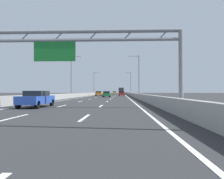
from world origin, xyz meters
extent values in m
plane|color=#2D2D30|center=(0.00, 100.00, 0.00)|extent=(260.00, 260.00, 0.00)
cube|color=white|center=(-1.80, 12.50, 0.01)|extent=(0.16, 3.00, 0.01)
cube|color=white|center=(-1.80, 21.50, 0.01)|extent=(0.16, 3.00, 0.01)
cube|color=white|center=(-1.80, 30.50, 0.01)|extent=(0.16, 3.00, 0.01)
cube|color=white|center=(-1.80, 39.50, 0.01)|extent=(0.16, 3.00, 0.01)
cube|color=white|center=(-1.80, 48.50, 0.01)|extent=(0.16, 3.00, 0.01)
cube|color=white|center=(-1.80, 57.50, 0.01)|extent=(0.16, 3.00, 0.01)
cube|color=white|center=(-1.80, 66.50, 0.01)|extent=(0.16, 3.00, 0.01)
cube|color=white|center=(-1.80, 75.50, 0.01)|extent=(0.16, 3.00, 0.01)
cube|color=white|center=(-1.80, 84.50, 0.01)|extent=(0.16, 3.00, 0.01)
cube|color=white|center=(-1.80, 93.50, 0.01)|extent=(0.16, 3.00, 0.01)
cube|color=white|center=(-1.80, 102.50, 0.01)|extent=(0.16, 3.00, 0.01)
cube|color=white|center=(-1.80, 111.50, 0.01)|extent=(0.16, 3.00, 0.01)
cube|color=white|center=(-1.80, 120.50, 0.01)|extent=(0.16, 3.00, 0.01)
cube|color=white|center=(-1.80, 129.50, 0.01)|extent=(0.16, 3.00, 0.01)
cube|color=white|center=(-1.80, 138.50, 0.01)|extent=(0.16, 3.00, 0.01)
cube|color=white|center=(-1.80, 147.50, 0.01)|extent=(0.16, 3.00, 0.01)
cube|color=white|center=(-1.80, 156.50, 0.01)|extent=(0.16, 3.00, 0.01)
cube|color=white|center=(1.80, 12.50, 0.01)|extent=(0.16, 3.00, 0.01)
cube|color=white|center=(1.80, 21.50, 0.01)|extent=(0.16, 3.00, 0.01)
cube|color=white|center=(1.80, 30.50, 0.01)|extent=(0.16, 3.00, 0.01)
cube|color=white|center=(1.80, 39.50, 0.01)|extent=(0.16, 3.00, 0.01)
cube|color=white|center=(1.80, 48.50, 0.01)|extent=(0.16, 3.00, 0.01)
cube|color=white|center=(1.80, 57.50, 0.01)|extent=(0.16, 3.00, 0.01)
cube|color=white|center=(1.80, 66.50, 0.01)|extent=(0.16, 3.00, 0.01)
cube|color=white|center=(1.80, 75.50, 0.01)|extent=(0.16, 3.00, 0.01)
cube|color=white|center=(1.80, 84.50, 0.01)|extent=(0.16, 3.00, 0.01)
cube|color=white|center=(1.80, 93.50, 0.01)|extent=(0.16, 3.00, 0.01)
cube|color=white|center=(1.80, 102.50, 0.01)|extent=(0.16, 3.00, 0.01)
cube|color=white|center=(1.80, 111.50, 0.01)|extent=(0.16, 3.00, 0.01)
cube|color=white|center=(1.80, 120.50, 0.01)|extent=(0.16, 3.00, 0.01)
cube|color=white|center=(1.80, 129.50, 0.01)|extent=(0.16, 3.00, 0.01)
cube|color=white|center=(1.80, 138.50, 0.01)|extent=(0.16, 3.00, 0.01)
cube|color=white|center=(1.80, 147.50, 0.01)|extent=(0.16, 3.00, 0.01)
cube|color=white|center=(1.80, 156.50, 0.01)|extent=(0.16, 3.00, 0.01)
cube|color=white|center=(-5.25, 88.00, 0.01)|extent=(0.16, 176.00, 0.01)
cube|color=white|center=(5.25, 88.00, 0.01)|extent=(0.16, 176.00, 0.01)
cube|color=#9E9E99|center=(-6.90, 110.00, 0.47)|extent=(0.45, 220.00, 0.95)
cube|color=#9E9E99|center=(6.90, 110.00, 0.47)|extent=(0.45, 220.00, 0.95)
cylinder|color=gray|center=(8.40, 18.97, 3.10)|extent=(0.36, 0.36, 6.20)
cylinder|color=gray|center=(0.00, 18.97, 6.20)|extent=(16.79, 0.32, 0.32)
cylinder|color=gray|center=(0.00, 18.97, 5.50)|extent=(16.79, 0.26, 0.26)
cylinder|color=gray|center=(-4.20, 18.97, 5.85)|extent=(0.74, 0.10, 0.74)
cylinder|color=gray|center=(-1.40, 18.97, 5.85)|extent=(0.74, 0.10, 0.74)
cylinder|color=gray|center=(1.40, 18.97, 5.85)|extent=(0.74, 0.10, 0.74)
cylinder|color=gray|center=(4.20, 18.97, 5.85)|extent=(0.74, 0.10, 0.74)
cylinder|color=gray|center=(7.00, 18.97, 5.85)|extent=(0.74, 0.10, 0.74)
cube|color=#19752D|center=(-1.74, 18.97, 4.60)|extent=(3.40, 0.12, 1.60)
cylinder|color=slate|center=(-7.70, 50.74, 4.75)|extent=(0.20, 0.20, 9.50)
cylinder|color=slate|center=(-6.60, 50.74, 9.35)|extent=(2.20, 0.12, 0.12)
cube|color=#F2EAC6|center=(-5.50, 50.74, 9.25)|extent=(0.56, 0.28, 0.20)
cylinder|color=slate|center=(7.70, 50.74, 4.75)|extent=(0.20, 0.20, 9.50)
cylinder|color=slate|center=(6.60, 50.74, 9.35)|extent=(2.20, 0.12, 0.12)
cube|color=#F2EAC6|center=(5.50, 50.74, 9.25)|extent=(0.56, 0.28, 0.20)
cylinder|color=slate|center=(-7.70, 92.58, 4.75)|extent=(0.20, 0.20, 9.50)
cylinder|color=slate|center=(-6.60, 92.58, 9.35)|extent=(2.20, 0.12, 0.12)
cube|color=#F2EAC6|center=(-5.50, 92.58, 9.25)|extent=(0.56, 0.28, 0.20)
cylinder|color=slate|center=(7.70, 92.58, 4.75)|extent=(0.20, 0.20, 9.50)
cylinder|color=slate|center=(6.60, 92.58, 9.35)|extent=(2.20, 0.12, 0.12)
cube|color=#F2EAC6|center=(5.50, 92.58, 9.25)|extent=(0.56, 0.28, 0.20)
cube|color=#1E7A38|center=(0.11, 55.12, 0.63)|extent=(1.76, 4.54, 0.63)
cube|color=black|center=(0.11, 54.91, 1.19)|extent=(1.54, 2.12, 0.49)
cylinder|color=black|center=(-0.66, 56.84, 0.32)|extent=(0.22, 0.64, 0.64)
cylinder|color=black|center=(0.88, 56.84, 0.32)|extent=(0.22, 0.64, 0.64)
cylinder|color=black|center=(-0.66, 53.40, 0.32)|extent=(0.22, 0.64, 0.64)
cylinder|color=black|center=(0.88, 53.40, 0.32)|extent=(0.22, 0.64, 0.64)
cube|color=orange|center=(-3.53, 71.43, 0.68)|extent=(1.86, 4.43, 0.71)
cube|color=black|center=(-3.53, 71.38, 1.25)|extent=(1.64, 1.90, 0.43)
cylinder|color=black|center=(-4.35, 73.10, 0.32)|extent=(0.22, 0.64, 0.64)
cylinder|color=black|center=(-2.71, 73.10, 0.32)|extent=(0.22, 0.64, 0.64)
cylinder|color=black|center=(-4.35, 69.77, 0.32)|extent=(0.22, 0.64, 0.64)
cylinder|color=black|center=(-2.71, 69.77, 0.32)|extent=(0.22, 0.64, 0.64)
cube|color=yellow|center=(-0.06, 124.74, 0.65)|extent=(1.86, 4.14, 0.66)
cube|color=black|center=(-0.06, 124.40, 1.23)|extent=(1.63, 1.89, 0.50)
cylinder|color=black|center=(-0.88, 126.27, 0.32)|extent=(0.22, 0.64, 0.64)
cylinder|color=black|center=(0.76, 126.27, 0.32)|extent=(0.22, 0.64, 0.64)
cylinder|color=black|center=(-0.88, 123.22, 0.32)|extent=(0.22, 0.64, 0.64)
cylinder|color=black|center=(0.76, 123.22, 0.32)|extent=(0.22, 0.64, 0.64)
cube|color=black|center=(3.70, 123.93, 0.66)|extent=(1.87, 4.31, 0.69)
cube|color=black|center=(3.70, 123.45, 1.27)|extent=(1.64, 2.03, 0.54)
cylinder|color=black|center=(2.88, 125.53, 0.32)|extent=(0.22, 0.64, 0.64)
cylinder|color=black|center=(4.52, 125.53, 0.32)|extent=(0.22, 0.64, 0.64)
cylinder|color=black|center=(2.88, 122.32, 0.32)|extent=(0.22, 0.64, 0.64)
cylinder|color=black|center=(4.52, 122.32, 0.32)|extent=(0.22, 0.64, 0.64)
cube|color=#2347AD|center=(-3.54, 19.78, 0.64)|extent=(1.74, 4.59, 0.65)
cube|color=black|center=(-3.54, 19.83, 1.18)|extent=(1.53, 2.13, 0.43)
cylinder|color=black|center=(-4.30, 21.52, 0.32)|extent=(0.22, 0.64, 0.64)
cylinder|color=black|center=(-2.78, 21.52, 0.32)|extent=(0.22, 0.64, 0.64)
cylinder|color=black|center=(-4.30, 18.03, 0.32)|extent=(0.22, 0.64, 0.64)
cylinder|color=black|center=(-2.78, 18.03, 0.32)|extent=(0.22, 0.64, 0.64)
cube|color=red|center=(3.85, 69.80, 0.67)|extent=(1.77, 4.34, 0.69)
cube|color=black|center=(3.85, 70.24, 1.24)|extent=(1.55, 1.88, 0.44)
cylinder|color=black|center=(3.08, 71.42, 0.32)|extent=(0.22, 0.64, 0.64)
cylinder|color=black|center=(4.62, 71.42, 0.32)|extent=(0.22, 0.64, 0.64)
cylinder|color=black|center=(3.08, 68.19, 0.32)|extent=(0.22, 0.64, 0.64)
cylinder|color=black|center=(4.62, 68.19, 0.32)|extent=(0.22, 0.64, 0.64)
cube|color=#B21E19|center=(3.74, 110.74, 1.45)|extent=(2.42, 2.45, 1.94)
cube|color=#333338|center=(3.74, 106.25, 1.84)|extent=(2.42, 6.11, 2.71)
cylinder|color=black|center=(2.68, 111.06, 0.48)|extent=(0.28, 0.96, 0.96)
cylinder|color=black|center=(4.81, 111.06, 0.48)|extent=(0.28, 0.96, 0.96)
cylinder|color=black|center=(2.68, 104.60, 0.48)|extent=(0.28, 0.96, 0.96)
cylinder|color=black|center=(4.81, 104.60, 0.48)|extent=(0.28, 0.96, 0.96)
camera|label=1|loc=(3.64, 1.53, 1.33)|focal=34.95mm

